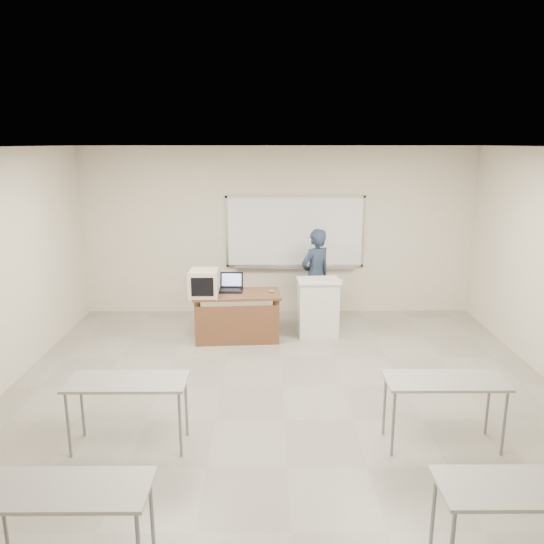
{
  "coord_description": "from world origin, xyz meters",
  "views": [
    {
      "loc": [
        -0.18,
        -5.41,
        3.04
      ],
      "look_at": [
        -0.13,
        2.2,
        1.19
      ],
      "focal_mm": 35.0,
      "sensor_mm": 36.0,
      "label": 1
    }
  ],
  "objects_px": {
    "whiteboard": "(295,233)",
    "podium": "(318,307)",
    "mouse": "(272,291)",
    "instructor_desk": "(237,308)",
    "laptop": "(231,287)",
    "crt_monitor": "(204,283)",
    "keyboard": "(329,281)",
    "presenter": "(315,276)"
  },
  "relations": [
    {
      "from": "whiteboard",
      "to": "podium",
      "type": "xyz_separation_m",
      "value": [
        0.32,
        -1.22,
        -1.01
      ]
    },
    {
      "from": "podium",
      "to": "mouse",
      "type": "height_order",
      "value": "podium"
    },
    {
      "from": "whiteboard",
      "to": "instructor_desk",
      "type": "relative_size",
      "value": 1.82
    },
    {
      "from": "laptop",
      "to": "instructor_desk",
      "type": "bearing_deg",
      "value": -68.14
    },
    {
      "from": "crt_monitor",
      "to": "keyboard",
      "type": "bearing_deg",
      "value": 4.08
    },
    {
      "from": "podium",
      "to": "instructor_desk",
      "type": "bearing_deg",
      "value": -171.6
    },
    {
      "from": "instructor_desk",
      "to": "laptop",
      "type": "xyz_separation_m",
      "value": [
        -0.1,
        0.27,
        0.28
      ]
    },
    {
      "from": "mouse",
      "to": "presenter",
      "type": "height_order",
      "value": "presenter"
    },
    {
      "from": "mouse",
      "to": "presenter",
      "type": "xyz_separation_m",
      "value": [
        0.76,
        0.75,
        0.05
      ]
    },
    {
      "from": "presenter",
      "to": "crt_monitor",
      "type": "bearing_deg",
      "value": -8.77
    },
    {
      "from": "laptop",
      "to": "presenter",
      "type": "bearing_deg",
      "value": 25.86
    },
    {
      "from": "laptop",
      "to": "mouse",
      "type": "distance_m",
      "value": 0.66
    },
    {
      "from": "instructor_desk",
      "to": "presenter",
      "type": "xyz_separation_m",
      "value": [
        1.31,
        0.91,
        0.29
      ]
    },
    {
      "from": "keyboard",
      "to": "presenter",
      "type": "height_order",
      "value": "presenter"
    },
    {
      "from": "crt_monitor",
      "to": "keyboard",
      "type": "xyz_separation_m",
      "value": [
        1.94,
        0.15,
        -0.01
      ]
    },
    {
      "from": "whiteboard",
      "to": "mouse",
      "type": "xyz_separation_m",
      "value": [
        -0.43,
        -1.32,
        -0.71
      ]
    },
    {
      "from": "podium",
      "to": "laptop",
      "type": "bearing_deg",
      "value": 176.69
    },
    {
      "from": "laptop",
      "to": "presenter",
      "type": "distance_m",
      "value": 1.54
    },
    {
      "from": "laptop",
      "to": "keyboard",
      "type": "xyz_separation_m",
      "value": [
        1.55,
        -0.13,
        0.13
      ]
    },
    {
      "from": "podium",
      "to": "keyboard",
      "type": "height_order",
      "value": "keyboard"
    },
    {
      "from": "laptop",
      "to": "crt_monitor",
      "type": "bearing_deg",
      "value": -142.75
    },
    {
      "from": "mouse",
      "to": "presenter",
      "type": "distance_m",
      "value": 1.06
    },
    {
      "from": "presenter",
      "to": "whiteboard",
      "type": "bearing_deg",
      "value": -95.92
    },
    {
      "from": "whiteboard",
      "to": "keyboard",
      "type": "bearing_deg",
      "value": -70.74
    },
    {
      "from": "instructor_desk",
      "to": "presenter",
      "type": "distance_m",
      "value": 1.62
    },
    {
      "from": "keyboard",
      "to": "presenter",
      "type": "relative_size",
      "value": 0.26
    },
    {
      "from": "mouse",
      "to": "keyboard",
      "type": "height_order",
      "value": "keyboard"
    },
    {
      "from": "podium",
      "to": "mouse",
      "type": "relative_size",
      "value": 9.72
    },
    {
      "from": "podium",
      "to": "laptop",
      "type": "height_order",
      "value": "laptop"
    },
    {
      "from": "crt_monitor",
      "to": "presenter",
      "type": "xyz_separation_m",
      "value": [
        1.8,
        0.92,
        -0.13
      ]
    },
    {
      "from": "whiteboard",
      "to": "presenter",
      "type": "relative_size",
      "value": 1.51
    },
    {
      "from": "laptop",
      "to": "presenter",
      "type": "height_order",
      "value": "presenter"
    },
    {
      "from": "podium",
      "to": "crt_monitor",
      "type": "height_order",
      "value": "crt_monitor"
    },
    {
      "from": "crt_monitor",
      "to": "mouse",
      "type": "xyz_separation_m",
      "value": [
        1.04,
        0.17,
        -0.18
      ]
    },
    {
      "from": "podium",
      "to": "laptop",
      "type": "relative_size",
      "value": 2.53
    },
    {
      "from": "whiteboard",
      "to": "laptop",
      "type": "height_order",
      "value": "whiteboard"
    },
    {
      "from": "whiteboard",
      "to": "laptop",
      "type": "relative_size",
      "value": 6.75
    },
    {
      "from": "podium",
      "to": "whiteboard",
      "type": "bearing_deg",
      "value": 101.9
    },
    {
      "from": "instructor_desk",
      "to": "podium",
      "type": "height_order",
      "value": "podium"
    },
    {
      "from": "whiteboard",
      "to": "keyboard",
      "type": "xyz_separation_m",
      "value": [
        0.47,
        -1.34,
        -0.54
      ]
    },
    {
      "from": "laptop",
      "to": "keyboard",
      "type": "bearing_deg",
      "value": -3.47
    },
    {
      "from": "crt_monitor",
      "to": "mouse",
      "type": "height_order",
      "value": "crt_monitor"
    }
  ]
}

